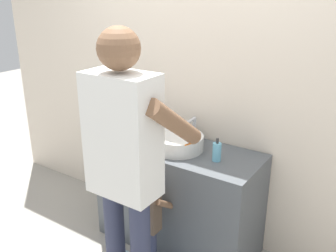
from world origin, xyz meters
The scene contains 8 objects.
back_wall centered at (0.00, 0.62, 1.35)m, with size 4.40×0.08×2.70m.
vanity_cabinet centered at (0.00, 0.30, 0.41)m, with size 1.23×0.54×0.82m, color #4C5156.
sink_basin centered at (0.00, 0.28, 0.88)m, with size 0.38×0.38×0.11m.
faucet centered at (0.00, 0.51, 0.90)m, with size 0.18×0.14×0.18m.
toothbrush_cup centered at (-0.40, 0.33, 0.88)m, with size 0.07×0.07×0.21m.
soap_bottle centered at (0.33, 0.26, 0.89)m, with size 0.06×0.06×0.16m.
child_toddler centered at (0.00, -0.10, 0.47)m, with size 0.24×0.24×0.79m.
adult_parent centered at (0.07, -0.39, 1.06)m, with size 0.55×0.57×1.77m.
Camera 1 is at (1.35, -1.87, 1.95)m, focal length 40.15 mm.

